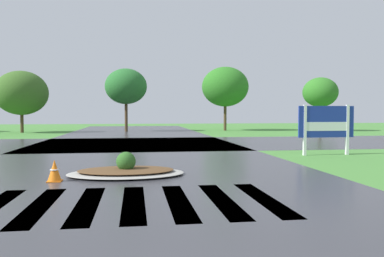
% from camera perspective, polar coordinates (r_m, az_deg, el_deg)
% --- Properties ---
extents(asphalt_roadway, '(11.41, 80.00, 0.01)m').
position_cam_1_polar(asphalt_roadway, '(12.68, -8.30, -5.89)').
color(asphalt_roadway, '#35353A').
rests_on(asphalt_roadway, ground).
extents(asphalt_cross_road, '(90.00, 10.27, 0.01)m').
position_cam_1_polar(asphalt_cross_road, '(23.19, -8.24, -2.15)').
color(asphalt_cross_road, '#35353A').
rests_on(asphalt_cross_road, ground).
extents(crosswalk_stripes, '(5.85, 3.37, 0.01)m').
position_cam_1_polar(crosswalk_stripes, '(8.19, -8.37, -10.47)').
color(crosswalk_stripes, white).
rests_on(crosswalk_stripes, ground).
extents(estate_billboard, '(2.48, 0.16, 2.13)m').
position_cam_1_polar(estate_billboard, '(17.74, 18.69, 0.65)').
color(estate_billboard, white).
rests_on(estate_billboard, ground).
extents(median_island, '(3.35, 2.15, 0.68)m').
position_cam_1_polar(median_island, '(11.65, -9.43, -6.02)').
color(median_island, '#9E9B93').
rests_on(median_island, ground).
extents(traffic_cone, '(0.37, 0.37, 0.57)m').
position_cam_1_polar(traffic_cone, '(11.05, -19.11, -5.81)').
color(traffic_cone, orange).
rests_on(traffic_cone, ground).
extents(background_treeline, '(38.81, 6.29, 6.28)m').
position_cam_1_polar(background_treeline, '(37.69, -8.38, 5.51)').
color(background_treeline, '#4C3823').
rests_on(background_treeline, ground).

